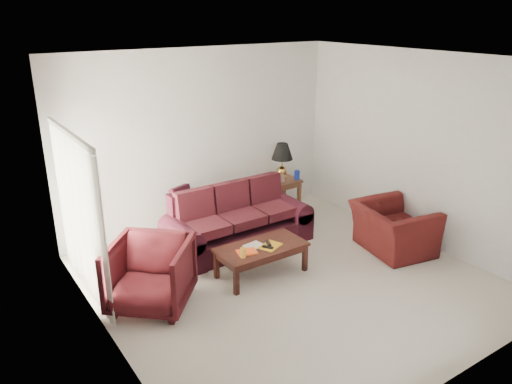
# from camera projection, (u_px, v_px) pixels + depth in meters

# --- Properties ---
(floor) EXTENTS (5.00, 5.00, 0.00)m
(floor) POSITION_uv_depth(u_px,v_px,m) (290.00, 280.00, 6.97)
(floor) COLOR silver
(floor) RESTS_ON ground
(blinds) EXTENTS (0.10, 2.00, 2.16)m
(blinds) POSITION_uv_depth(u_px,v_px,m) (79.00, 216.00, 6.34)
(blinds) COLOR silver
(blinds) RESTS_ON ground
(sofa) EXTENTS (2.37, 1.14, 0.94)m
(sofa) POSITION_uv_depth(u_px,v_px,m) (238.00, 219.00, 7.80)
(sofa) COLOR black
(sofa) RESTS_ON ground
(throw_pillow) EXTENTS (0.41, 0.30, 0.39)m
(throw_pillow) POSITION_uv_depth(u_px,v_px,m) (181.00, 198.00, 8.01)
(throw_pillow) COLOR black
(throw_pillow) RESTS_ON sofa
(end_table) EXTENTS (0.61, 0.61, 0.62)m
(end_table) POSITION_uv_depth(u_px,v_px,m) (281.00, 195.00, 9.27)
(end_table) COLOR #52261C
(end_table) RESTS_ON ground
(table_lamp) EXTENTS (0.45, 0.45, 0.65)m
(table_lamp) POSITION_uv_depth(u_px,v_px,m) (282.00, 161.00, 9.11)
(table_lamp) COLOR #B78239
(table_lamp) RESTS_ON end_table
(clock) EXTENTS (0.14, 0.06, 0.14)m
(clock) POSITION_uv_depth(u_px,v_px,m) (280.00, 179.00, 8.97)
(clock) COLOR #B3B2B7
(clock) RESTS_ON end_table
(blue_canister) EXTENTS (0.12, 0.12, 0.16)m
(blue_canister) POSITION_uv_depth(u_px,v_px,m) (297.00, 175.00, 9.13)
(blue_canister) COLOR #172897
(blue_canister) RESTS_ON end_table
(picture_frame) EXTENTS (0.18, 0.18, 0.05)m
(picture_frame) POSITION_uv_depth(u_px,v_px,m) (268.00, 174.00, 9.19)
(picture_frame) COLOR silver
(picture_frame) RESTS_ON end_table
(floor_lamp) EXTENTS (0.24, 0.24, 1.42)m
(floor_lamp) POSITION_uv_depth(u_px,v_px,m) (95.00, 213.00, 7.40)
(floor_lamp) COLOR white
(floor_lamp) RESTS_ON ground
(armchair_left) EXTENTS (1.36, 1.36, 0.89)m
(armchair_left) POSITION_uv_depth(u_px,v_px,m) (150.00, 275.00, 6.22)
(armchair_left) COLOR #3B0D11
(armchair_left) RESTS_ON ground
(armchair_right) EXTENTS (1.19, 1.30, 0.74)m
(armchair_right) POSITION_uv_depth(u_px,v_px,m) (393.00, 228.00, 7.71)
(armchair_right) COLOR #3B0E0D
(armchair_right) RESTS_ON ground
(coffee_table) EXTENTS (1.39, 0.93, 0.44)m
(coffee_table) POSITION_uv_depth(u_px,v_px,m) (261.00, 260.00, 7.05)
(coffee_table) COLOR black
(coffee_table) RESTS_ON ground
(magazine_red) EXTENTS (0.31, 0.26, 0.02)m
(magazine_red) POSITION_uv_depth(u_px,v_px,m) (247.00, 252.00, 6.79)
(magazine_red) COLOR #DE4816
(magazine_red) RESTS_ON coffee_table
(magazine_white) EXTENTS (0.28, 0.22, 0.01)m
(magazine_white) POSITION_uv_depth(u_px,v_px,m) (254.00, 246.00, 6.97)
(magazine_white) COLOR silver
(magazine_white) RESTS_ON coffee_table
(magazine_orange) EXTENTS (0.36, 0.32, 0.02)m
(magazine_orange) POSITION_uv_depth(u_px,v_px,m) (271.00, 246.00, 6.96)
(magazine_orange) COLOR #C58C17
(magazine_orange) RESTS_ON coffee_table
(remote_a) EXTENTS (0.13, 0.16, 0.02)m
(remote_a) POSITION_uv_depth(u_px,v_px,m) (268.00, 247.00, 6.88)
(remote_a) COLOR black
(remote_a) RESTS_ON coffee_table
(remote_b) EXTENTS (0.10, 0.17, 0.02)m
(remote_b) POSITION_uv_depth(u_px,v_px,m) (268.00, 243.00, 7.00)
(remote_b) COLOR black
(remote_b) RESTS_ON coffee_table
(yellow_glass) EXTENTS (0.09, 0.09, 0.13)m
(yellow_glass) POSITION_uv_depth(u_px,v_px,m) (243.00, 253.00, 6.64)
(yellow_glass) COLOR #F4B036
(yellow_glass) RESTS_ON coffee_table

